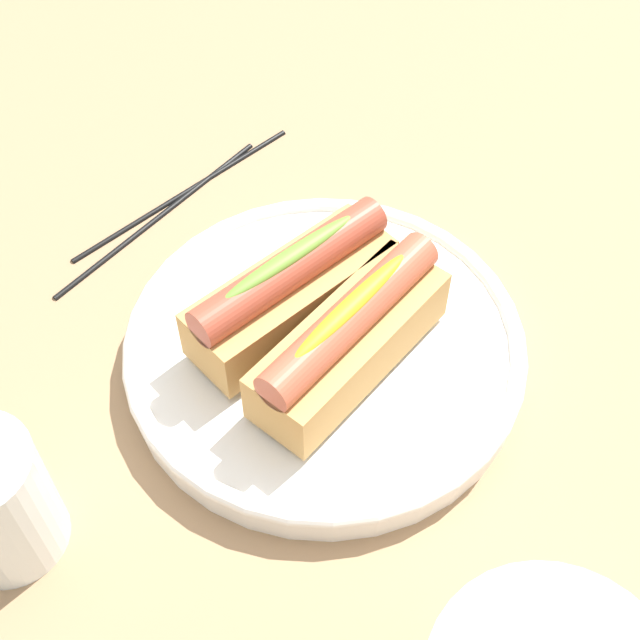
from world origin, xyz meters
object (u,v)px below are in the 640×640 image
at_px(hotdog_front, 291,289).
at_px(serving_bowl, 320,350).
at_px(chopstick_near, 160,215).
at_px(hotdog_back, 350,337).
at_px(chopstick_far, 185,191).

bearing_deg(hotdog_front, serving_bowl, 97.77).
height_order(serving_bowl, chopstick_near, serving_bowl).
xyz_separation_m(hotdog_front, hotdog_back, (-0.01, 0.05, 0.00)).
relative_size(chopstick_near, chopstick_far, 1.00).
height_order(hotdog_front, chopstick_far, hotdog_front).
xyz_separation_m(serving_bowl, chopstick_near, (0.02, -0.19, -0.01)).
height_order(hotdog_back, chopstick_far, hotdog_back).
bearing_deg(chopstick_far, hotdog_back, 80.06).
distance_m(chopstick_near, chopstick_far, 0.03).
distance_m(serving_bowl, chopstick_near, 0.19).
height_order(hotdog_front, chopstick_near, hotdog_front).
distance_m(serving_bowl, hotdog_front, 0.05).
height_order(chopstick_near, chopstick_far, same).
bearing_deg(chopstick_near, hotdog_front, 79.72).
height_order(serving_bowl, hotdog_front, hotdog_front).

